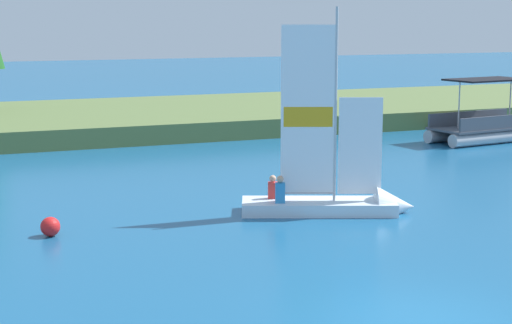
% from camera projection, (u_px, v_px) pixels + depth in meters
% --- Properties ---
extents(ground_plane, '(200.00, 200.00, 0.00)m').
position_uv_depth(ground_plane, '(421.00, 322.00, 15.36)').
color(ground_plane, '#195684').
extents(shore_bank, '(80.00, 13.42, 0.91)m').
position_uv_depth(shore_bank, '(102.00, 119.00, 42.30)').
color(shore_bank, '#5B703D').
rests_on(shore_bank, ground).
extents(wooden_dock, '(1.69, 5.41, 0.36)m').
position_uv_depth(wooden_dock, '(472.00, 130.00, 40.21)').
color(wooden_dock, brown).
rests_on(wooden_dock, ground).
extents(sailboat, '(5.14, 3.06, 6.35)m').
position_uv_depth(sailboat, '(348.00, 199.00, 23.91)').
color(sailboat, silver).
rests_on(sailboat, ground).
extents(pontoon_boat, '(5.56, 2.90, 2.88)m').
position_uv_depth(pontoon_boat, '(484.00, 127.00, 37.75)').
color(pontoon_boat, '#B2B2B7').
rests_on(pontoon_boat, ground).
extents(channel_buoy, '(0.51, 0.51, 0.51)m').
position_uv_depth(channel_buoy, '(50.00, 227.00, 21.36)').
color(channel_buoy, red).
rests_on(channel_buoy, ground).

